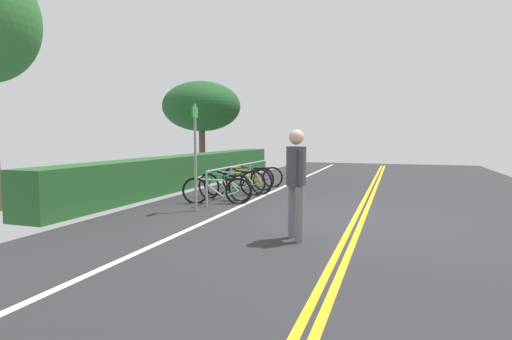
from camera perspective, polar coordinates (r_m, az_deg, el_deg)
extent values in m
cube|color=#2B2B2D|center=(8.65, 13.93, -6.77)|extent=(35.03, 10.30, 0.05)
cube|color=gold|center=(8.64, 14.46, -6.61)|extent=(31.53, 0.10, 0.00)
cube|color=gold|center=(8.65, 13.40, -6.57)|extent=(31.53, 0.10, 0.00)
cube|color=white|center=(9.30, -3.66, -5.66)|extent=(31.53, 0.12, 0.00)
cylinder|color=#9EA0A5|center=(9.86, -6.83, -2.65)|extent=(0.05, 0.05, 0.84)
cylinder|color=#9EA0A5|center=(11.25, -3.45, -1.71)|extent=(0.05, 0.05, 0.84)
cylinder|color=#9EA0A5|center=(12.68, -0.83, -0.97)|extent=(0.05, 0.05, 0.84)
cylinder|color=#9EA0A5|center=(14.13, 1.26, -0.39)|extent=(0.05, 0.05, 0.84)
cylinder|color=#9EA0A5|center=(11.93, -2.07, 0.68)|extent=(4.61, 0.04, 0.04)
torus|color=black|center=(10.45, -8.35, -2.84)|extent=(0.22, 0.67, 0.68)
torus|color=black|center=(10.26, -2.42, -2.94)|extent=(0.22, 0.67, 0.68)
cylinder|color=silver|center=(10.36, -6.16, -2.46)|extent=(0.18, 0.61, 0.46)
cylinder|color=silver|center=(10.32, -5.78, -1.35)|extent=(0.21, 0.73, 0.07)
cylinder|color=silver|center=(10.30, -4.14, -2.57)|extent=(0.08, 0.18, 0.41)
cylinder|color=silver|center=(10.30, -3.47, -3.31)|extent=(0.13, 0.39, 0.17)
cylinder|color=silver|center=(10.26, -3.09, -2.20)|extent=(0.10, 0.27, 0.29)
cylinder|color=silver|center=(10.42, -8.07, -2.05)|extent=(0.07, 0.15, 0.31)
cube|color=black|center=(10.26, -3.75, -1.29)|extent=(0.13, 0.21, 0.05)
cylinder|color=silver|center=(10.39, -7.79, -0.97)|extent=(0.45, 0.14, 0.03)
torus|color=black|center=(11.24, -6.52, -2.19)|extent=(0.22, 0.71, 0.72)
torus|color=black|center=(10.64, -2.21, -2.56)|extent=(0.22, 0.71, 0.72)
cylinder|color=#198C38|center=(11.00, -4.97, -1.90)|extent=(0.17, 0.58, 0.49)
cylinder|color=#198C38|center=(10.94, -4.70, -0.80)|extent=(0.20, 0.69, 0.07)
cylinder|color=#198C38|center=(10.79, -3.49, -2.10)|extent=(0.07, 0.17, 0.44)
cylinder|color=#198C38|center=(10.75, -3.00, -2.88)|extent=(0.12, 0.37, 0.18)
cylinder|color=#198C38|center=(10.68, -2.71, -1.77)|extent=(0.09, 0.25, 0.30)
cylinder|color=#198C38|center=(11.19, -6.33, -1.41)|extent=(0.07, 0.14, 0.32)
cube|color=black|center=(10.73, -3.21, -0.83)|extent=(0.12, 0.21, 0.05)
cylinder|color=#198C38|center=(11.14, -6.13, -0.37)|extent=(0.45, 0.13, 0.03)
torus|color=black|center=(11.77, -5.49, -1.83)|extent=(0.26, 0.72, 0.73)
torus|color=black|center=(11.68, -0.45, -1.86)|extent=(0.26, 0.72, 0.73)
cylinder|color=silver|center=(11.72, -3.61, -1.43)|extent=(0.20, 0.58, 0.50)
cylinder|color=silver|center=(11.69, -3.29, -0.36)|extent=(0.23, 0.69, 0.07)
cylinder|color=silver|center=(11.69, -1.89, -1.52)|extent=(0.08, 0.17, 0.45)
cylinder|color=silver|center=(11.70, -1.34, -2.22)|extent=(0.14, 0.37, 0.19)
cylinder|color=silver|center=(11.67, -1.01, -1.15)|extent=(0.11, 0.26, 0.31)
cylinder|color=silver|center=(11.75, -5.25, -1.05)|extent=(0.07, 0.14, 0.33)
cube|color=black|center=(11.66, -1.57, -0.30)|extent=(0.13, 0.21, 0.05)
cylinder|color=silver|center=(11.72, -5.00, -0.02)|extent=(0.45, 0.16, 0.03)
torus|color=black|center=(12.52, -3.28, -1.37)|extent=(0.23, 0.75, 0.75)
torus|color=black|center=(11.97, 0.70, -1.65)|extent=(0.23, 0.75, 0.75)
cylinder|color=yellow|center=(12.30, -1.83, -1.07)|extent=(0.17, 0.58, 0.52)
cylinder|color=yellow|center=(12.24, -1.57, -0.03)|extent=(0.19, 0.68, 0.07)
cylinder|color=yellow|center=(12.11, -0.47, -1.24)|extent=(0.07, 0.17, 0.46)
cylinder|color=yellow|center=(12.07, -0.02, -1.97)|extent=(0.12, 0.37, 0.19)
cylinder|color=yellow|center=(12.01, 0.25, -0.91)|extent=(0.09, 0.25, 0.32)
cylinder|color=yellow|center=(12.47, -3.09, -0.63)|extent=(0.07, 0.14, 0.34)
cube|color=black|center=(12.05, -0.20, -0.04)|extent=(0.12, 0.21, 0.05)
cylinder|color=yellow|center=(12.43, -2.90, 0.35)|extent=(0.45, 0.13, 0.03)
torus|color=black|center=(13.24, -2.95, -1.07)|extent=(0.15, 0.74, 0.74)
torus|color=black|center=(12.79, 1.00, -1.27)|extent=(0.15, 0.74, 0.74)
cylinder|color=#198C38|center=(13.06, -1.50, -0.77)|extent=(0.11, 0.58, 0.51)
cylinder|color=#198C38|center=(13.01, -1.25, 0.20)|extent=(0.12, 0.68, 0.07)
cylinder|color=#198C38|center=(12.90, -0.15, -0.91)|extent=(0.06, 0.17, 0.45)
cylinder|color=#198C38|center=(12.87, 0.29, -1.57)|extent=(0.08, 0.37, 0.19)
cylinder|color=#198C38|center=(12.82, 0.55, -0.60)|extent=(0.07, 0.25, 0.31)
cylinder|color=#198C38|center=(13.20, -2.76, -0.37)|extent=(0.05, 0.14, 0.34)
cube|color=black|center=(12.85, 0.11, 0.20)|extent=(0.10, 0.21, 0.05)
cylinder|color=#198C38|center=(13.16, -2.57, 0.54)|extent=(0.46, 0.09, 0.03)
torus|color=black|center=(13.89, -1.80, -0.90)|extent=(0.10, 0.69, 0.69)
torus|color=black|center=(13.64, 2.30, -1.00)|extent=(0.10, 0.69, 0.69)
cylinder|color=purple|center=(13.78, -0.28, -0.61)|extent=(0.08, 0.58, 0.47)
cylinder|color=purple|center=(13.75, -0.01, 0.23)|extent=(0.08, 0.69, 0.07)
cylinder|color=purple|center=(13.70, 1.12, -0.71)|extent=(0.05, 0.17, 0.42)
cylinder|color=purple|center=(13.69, 1.57, -1.28)|extent=(0.06, 0.37, 0.18)
cylinder|color=purple|center=(13.65, 1.84, -0.43)|extent=(0.05, 0.25, 0.29)
cylinder|color=purple|center=(13.86, -1.60, -0.29)|extent=(0.05, 0.14, 0.31)
cube|color=black|center=(13.66, 1.39, 0.26)|extent=(0.09, 0.21, 0.05)
cylinder|color=purple|center=(13.83, -1.40, 0.53)|extent=(0.46, 0.06, 0.03)
cylinder|color=slate|center=(6.60, 6.01, -6.11)|extent=(0.14, 0.14, 0.88)
cylinder|color=slate|center=(6.86, 5.02, -5.67)|extent=(0.14, 0.14, 0.88)
cylinder|color=#3F3F47|center=(6.63, 5.56, 0.53)|extent=(0.32, 0.32, 0.63)
sphere|color=beige|center=(6.61, 5.59, 4.53)|extent=(0.24, 0.24, 0.24)
cylinder|color=#3F3F47|center=(6.45, 6.25, 0.30)|extent=(0.09, 0.09, 0.55)
cylinder|color=#3F3F47|center=(6.82, 4.90, 0.55)|extent=(0.09, 0.09, 0.55)
cylinder|color=gray|center=(9.29, -8.35, 1.66)|extent=(0.06, 0.06, 2.38)
cube|color=#198C33|center=(9.29, -8.42, 7.90)|extent=(0.36, 0.09, 0.24)
cube|color=#235626|center=(14.30, -8.89, 0.02)|extent=(13.61, 0.92, 1.04)
cylinder|color=brown|center=(18.58, -7.43, 2.59)|extent=(0.28, 0.28, 1.99)
ellipsoid|color=#1C4C21|center=(18.62, -7.49, 8.68)|extent=(3.43, 3.43, 2.18)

